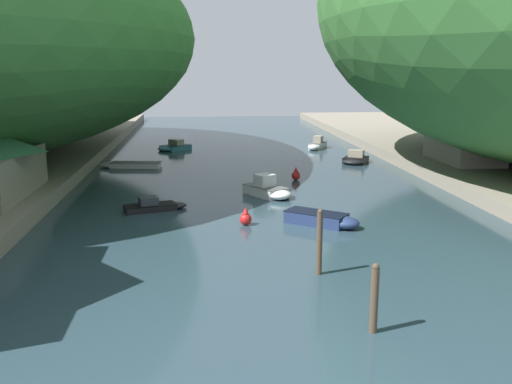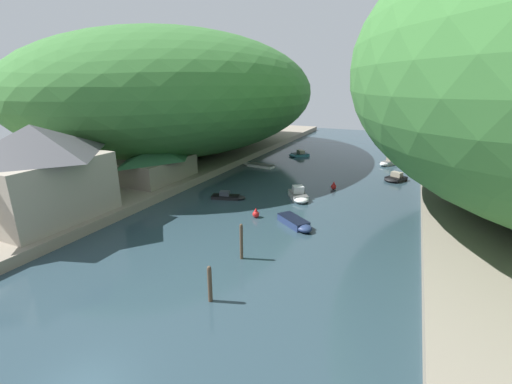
# 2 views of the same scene
# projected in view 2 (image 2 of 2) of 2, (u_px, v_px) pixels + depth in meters

# --- Properties ---
(water_surface) EXTENTS (130.00, 130.00, 0.00)m
(water_surface) POSITION_uv_depth(u_px,v_px,m) (296.00, 196.00, 40.77)
(water_surface) COLOR #283D47
(water_surface) RESTS_ON ground
(left_bank) EXTENTS (22.00, 120.00, 0.96)m
(left_bank) POSITION_uv_depth(u_px,v_px,m) (137.00, 171.00, 50.31)
(left_bank) COLOR gray
(left_bank) RESTS_ON ground
(hillside_left) EXTENTS (42.51, 59.52, 20.48)m
(hillside_left) POSITION_uv_depth(u_px,v_px,m) (184.00, 93.00, 59.69)
(hillside_left) COLOR #387033
(hillside_left) RESTS_ON left_bank
(waterfront_building) EXTENTS (9.09, 10.98, 8.55)m
(waterfront_building) POSITION_uv_depth(u_px,v_px,m) (38.00, 171.00, 30.72)
(waterfront_building) COLOR gray
(waterfront_building) RESTS_ON left_bank
(boathouse_shed) EXTENTS (6.07, 10.35, 4.41)m
(boathouse_shed) POSITION_uv_depth(u_px,v_px,m) (157.00, 162.00, 43.76)
(boathouse_shed) COLOR gray
(boathouse_shed) RESTS_ON left_bank
(right_bank_cottage) EXTENTS (4.34, 8.15, 4.31)m
(right_bank_cottage) POSITION_uv_depth(u_px,v_px,m) (469.00, 174.00, 38.43)
(right_bank_cottage) COLOR gray
(right_bank_cottage) RESTS_ON right_bank
(boat_cabin_cruiser) EXTENTS (5.65, 2.23, 0.46)m
(boat_cabin_cruiser) POSITION_uv_depth(u_px,v_px,m) (257.00, 165.00, 55.27)
(boat_cabin_cruiser) COLOR white
(boat_cabin_cruiser) RESTS_ON water_surface
(boat_white_cruiser) EXTENTS (3.24, 3.74, 1.20)m
(boat_white_cruiser) POSITION_uv_depth(u_px,v_px,m) (395.00, 178.00, 47.13)
(boat_white_cruiser) COLOR black
(boat_white_cruiser) RESTS_ON water_surface
(boat_small_dinghy) EXTENTS (4.15, 2.43, 0.88)m
(boat_small_dinghy) POSITION_uv_depth(u_px,v_px,m) (229.00, 196.00, 39.92)
(boat_small_dinghy) COLOR black
(boat_small_dinghy) RESTS_ON water_surface
(boat_far_right_bank) EXTENTS (4.32, 3.79, 0.71)m
(boat_far_right_bank) POSITION_uv_depth(u_px,v_px,m) (296.00, 223.00, 32.11)
(boat_far_right_bank) COLOR navy
(boat_far_right_bank) RESTS_ON water_surface
(boat_navy_launch) EXTENTS (4.02, 3.96, 1.10)m
(boat_navy_launch) POSITION_uv_depth(u_px,v_px,m) (298.00, 154.00, 63.05)
(boat_navy_launch) COLOR teal
(boat_navy_launch) RESTS_ON water_surface
(boat_red_skiff) EXTENTS (2.94, 4.10, 1.37)m
(boat_red_skiff) POSITION_uv_depth(u_px,v_px,m) (388.00, 162.00, 56.22)
(boat_red_skiff) COLOR white
(boat_red_skiff) RESTS_ON water_surface
(boat_yellow_tender) EXTENTS (3.48, 4.27, 1.48)m
(boat_yellow_tender) POSITION_uv_depth(u_px,v_px,m) (299.00, 196.00, 39.64)
(boat_yellow_tender) COLOR white
(boat_yellow_tender) RESTS_ON water_surface
(mooring_post_nearest) EXTENTS (0.28, 0.28, 2.45)m
(mooring_post_nearest) POSITION_uv_depth(u_px,v_px,m) (210.00, 284.00, 20.88)
(mooring_post_nearest) COLOR #4C3D2D
(mooring_post_nearest) RESTS_ON water_surface
(mooring_post_second) EXTENTS (0.26, 0.26, 2.90)m
(mooring_post_second) POSITION_uv_depth(u_px,v_px,m) (241.00, 241.00, 25.95)
(mooring_post_second) COLOR #4C3D2D
(mooring_post_second) RESTS_ON water_surface
(channel_buoy_near) EXTENTS (0.70, 0.70, 1.04)m
(channel_buoy_near) POSITION_uv_depth(u_px,v_px,m) (334.00, 186.00, 43.38)
(channel_buoy_near) COLOR red
(channel_buoy_near) RESTS_ON water_surface
(channel_buoy_far) EXTENTS (0.69, 0.69, 1.03)m
(channel_buoy_far) POSITION_uv_depth(u_px,v_px,m) (256.00, 214.00, 34.32)
(channel_buoy_far) COLOR red
(channel_buoy_far) RESTS_ON water_surface
(person_on_quay) EXTENTS (0.35, 0.44, 1.69)m
(person_on_quay) POSITION_uv_depth(u_px,v_px,m) (78.00, 212.00, 30.44)
(person_on_quay) COLOR #282D3D
(person_on_quay) RESTS_ON left_bank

